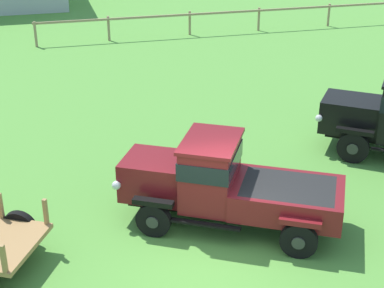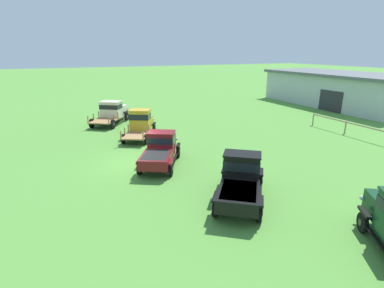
{
  "view_description": "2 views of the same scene",
  "coord_description": "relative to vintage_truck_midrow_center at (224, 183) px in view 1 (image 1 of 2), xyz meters",
  "views": [
    {
      "loc": [
        -2.83,
        -9.53,
        7.22
      ],
      "look_at": [
        0.65,
        3.54,
        1.0
      ],
      "focal_mm": 55.0,
      "sensor_mm": 36.0,
      "label": 1
    },
    {
      "loc": [
        17.68,
        -4.18,
        6.85
      ],
      "look_at": [
        0.65,
        3.54,
        1.0
      ],
      "focal_mm": 28.0,
      "sensor_mm": 36.0,
      "label": 2
    }
  ],
  "objects": [
    {
      "name": "vintage_truck_midrow_center",
      "position": [
        0.0,
        0.0,
        0.0
      ],
      "size": [
        5.08,
        3.81,
        2.03
      ],
      "color": "black",
      "rests_on": "ground"
    },
    {
      "name": "paddock_fence",
      "position": [
        5.46,
        16.67,
        -0.16
      ],
      "size": [
        18.63,
        0.55,
        1.16
      ],
      "color": "#997F60",
      "rests_on": "ground"
    },
    {
      "name": "ground_plane",
      "position": [
        -0.79,
        -1.33,
        -1.02
      ],
      "size": [
        240.0,
        240.0,
        0.0
      ],
      "primitive_type": "plane",
      "color": "#518E38"
    }
  ]
}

